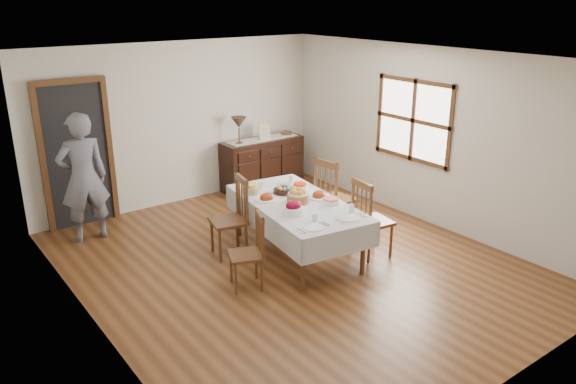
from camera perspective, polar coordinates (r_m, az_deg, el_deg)
ground at (r=7.29m, az=0.47°, el=-7.27°), size 6.00×6.00×0.00m
room_shell at (r=6.96m, az=-2.56°, el=5.84°), size 5.02×6.02×2.65m
dining_table at (r=7.31m, az=0.86°, el=-1.65°), size 1.37×2.26×0.73m
chair_left_near at (r=6.57m, az=-3.90°, el=-5.93°), size 0.49×0.49×0.92m
chair_left_far at (r=7.37m, az=-5.69°, el=-2.46°), size 0.53×0.53×1.06m
chair_right_near at (r=7.36m, az=8.28°, el=-2.62°), size 0.49×0.49×1.06m
chair_right_far at (r=8.00m, az=4.57°, el=-0.41°), size 0.51×0.51×1.12m
sideboard at (r=9.94m, az=-2.61°, el=2.90°), size 1.48×0.54×0.89m
person at (r=8.14m, az=-20.13°, el=1.77°), size 0.63×0.43×1.94m
bread_basket at (r=7.22m, az=0.99°, el=-0.46°), size 0.28×0.28×0.19m
egg_basket at (r=7.59m, az=-0.40°, el=0.19°), size 0.29×0.29×0.11m
ham_platter_a at (r=7.33m, az=-2.17°, el=-0.60°), size 0.30×0.30×0.11m
ham_platter_b at (r=7.43m, az=3.17°, el=-0.36°), size 0.31×0.31×0.11m
beet_bowl at (r=6.86m, az=0.56°, el=-1.67°), size 0.25×0.25×0.16m
carrot_bowl at (r=7.72m, az=1.21°, el=0.54°), size 0.24×0.24×0.09m
pineapple_bowl at (r=7.60m, az=-3.87°, el=0.33°), size 0.25×0.25×0.13m
casserole_dish at (r=7.23m, az=4.38°, el=-0.89°), size 0.22×0.22×0.07m
butter_dish at (r=7.13m, az=0.82°, el=-1.15°), size 0.15×0.11×0.07m
setting_left at (r=6.54m, az=2.58°, el=-3.26°), size 0.44×0.31×0.10m
setting_right at (r=6.84m, az=6.37°, el=-2.31°), size 0.44×0.31×0.10m
glass_far_a at (r=7.77m, az=-2.71°, el=0.71°), size 0.07×0.07×0.10m
glass_far_b at (r=8.01m, az=0.37°, el=1.35°), size 0.07×0.07×0.10m
runner at (r=9.84m, az=-2.62°, el=5.42°), size 1.30×0.35×0.01m
table_lamp at (r=9.46m, az=-5.02°, el=6.98°), size 0.26×0.26×0.46m
picture_frame at (r=9.75m, az=-2.42°, el=6.11°), size 0.22×0.08×0.28m
deco_bowl at (r=10.13m, az=-0.19°, el=6.01°), size 0.20×0.20×0.06m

